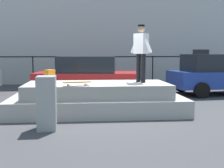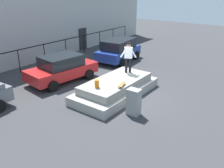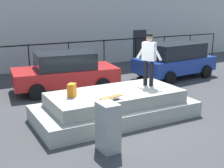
{
  "view_description": "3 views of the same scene",
  "coord_description": "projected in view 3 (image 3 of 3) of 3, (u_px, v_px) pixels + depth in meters",
  "views": [
    {
      "loc": [
        -0.57,
        -9.04,
        1.84
      ],
      "look_at": [
        0.39,
        1.25,
        0.77
      ],
      "focal_mm": 49.27,
      "sensor_mm": 36.0,
      "label": 1
    },
    {
      "loc": [
        -10.09,
        -6.87,
        5.6
      ],
      "look_at": [
        0.2,
        0.77,
        0.4
      ],
      "focal_mm": 38.74,
      "sensor_mm": 36.0,
      "label": 2
    },
    {
      "loc": [
        -4.8,
        -8.11,
        3.66
      ],
      "look_at": [
        0.4,
        1.49,
        0.8
      ],
      "focal_mm": 49.36,
      "sensor_mm": 36.0,
      "label": 3
    }
  ],
  "objects": [
    {
      "name": "concrete_ledge",
      "position": [
        115.0,
        106.0,
        10.06
      ],
      "size": [
        5.23,
        2.46,
        0.91
      ],
      "color": "#9E9B93",
      "rests_on": "ground_plane"
    },
    {
      "name": "skateboarder",
      "position": [
        149.0,
        56.0,
        10.4
      ],
      "size": [
        0.57,
        0.86,
        1.77
      ],
      "color": "black",
      "rests_on": "concrete_ledge"
    },
    {
      "name": "car_blue_hatchback_far",
      "position": [
        175.0,
        59.0,
        15.57
      ],
      "size": [
        4.25,
        2.53,
        1.75
      ],
      "color": "navy",
      "rests_on": "ground_plane"
    },
    {
      "name": "skateboard",
      "position": [
        111.0,
        97.0,
        8.97
      ],
      "size": [
        0.79,
        0.4,
        0.12
      ],
      "color": "brown",
      "rests_on": "concrete_ledge"
    },
    {
      "name": "car_red_sedan_mid",
      "position": [
        65.0,
        71.0,
        13.23
      ],
      "size": [
        4.6,
        2.62,
        1.66
      ],
      "color": "#B21E1E",
      "rests_on": "ground_plane"
    },
    {
      "name": "fence_row",
      "position": [
        49.0,
        52.0,
        16.36
      ],
      "size": [
        24.06,
        0.06,
        1.63
      ],
      "color": "black",
      "rests_on": "ground_plane"
    },
    {
      "name": "ground_plane",
      "position": [
        123.0,
        119.0,
        10.03
      ],
      "size": [
        60.0,
        60.0,
        0.0
      ],
      "primitive_type": "plane",
      "color": "#38383A"
    },
    {
      "name": "utility_box",
      "position": [
        108.0,
        127.0,
        7.76
      ],
      "size": [
        0.46,
        0.61,
        1.28
      ],
      "primitive_type": "cube",
      "rotation": [
        0.0,
        0.0,
        0.03
      ],
      "color": "gray",
      "rests_on": "ground_plane"
    },
    {
      "name": "backpack",
      "position": [
        72.0,
        90.0,
        9.35
      ],
      "size": [
        0.34,
        0.34,
        0.4
      ],
      "primitive_type": "cube",
      "rotation": [
        0.0,
        0.0,
        0.81
      ],
      "color": "orange",
      "rests_on": "concrete_ledge"
    },
    {
      "name": "warehouse_building",
      "position": [
        24.0,
        10.0,
        20.22
      ],
      "size": [
        32.84,
        8.59,
        6.46
      ],
      "color": "#B2B2AD",
      "rests_on": "ground_plane"
    }
  ]
}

